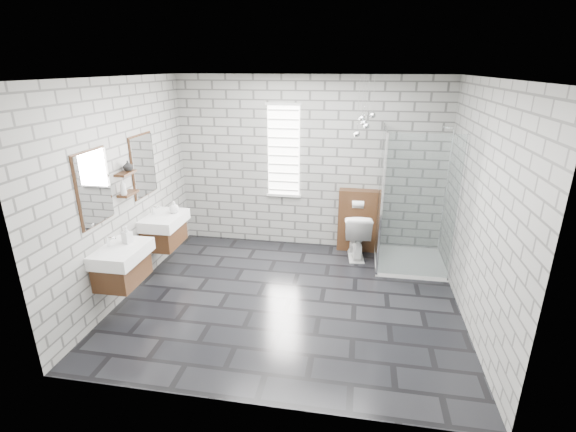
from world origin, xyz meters
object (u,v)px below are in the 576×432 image
(vanity_right, at_px, (162,221))
(shower_enclosure, at_px, (405,235))
(toilet, at_px, (356,234))
(vanity_left, at_px, (119,254))
(cistern_panel, at_px, (357,220))

(vanity_right, distance_m, shower_enclosure, 3.49)
(shower_enclosure, distance_m, toilet, 0.76)
(vanity_left, relative_size, toilet, 2.18)
(cistern_panel, bearing_deg, shower_enclosure, -36.41)
(vanity_right, bearing_deg, vanity_left, -90.00)
(vanity_left, distance_m, toilet, 3.43)
(vanity_left, height_order, shower_enclosure, shower_enclosure)
(shower_enclosure, bearing_deg, vanity_right, -168.57)
(toilet, bearing_deg, cistern_panel, -95.75)
(cistern_panel, height_order, shower_enclosure, shower_enclosure)
(vanity_right, bearing_deg, shower_enclosure, 11.43)
(vanity_right, xyz_separation_m, toilet, (2.71, 0.96, -0.40))
(vanity_right, bearing_deg, toilet, 19.46)
(vanity_left, height_order, cistern_panel, vanity_left)
(vanity_left, xyz_separation_m, shower_enclosure, (3.41, 1.79, -0.25))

